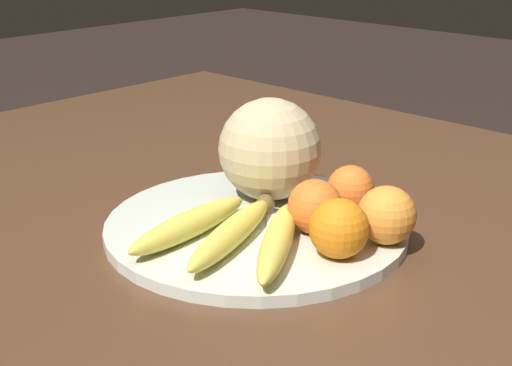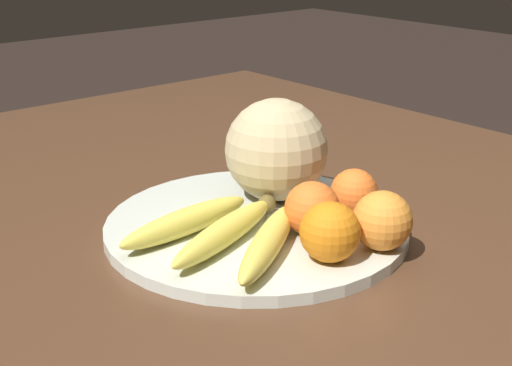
# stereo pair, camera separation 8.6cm
# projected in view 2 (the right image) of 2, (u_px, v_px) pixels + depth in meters

# --- Properties ---
(kitchen_table) EXTENTS (1.62, 1.15, 0.75)m
(kitchen_table) POSITION_uv_depth(u_px,v_px,m) (305.00, 293.00, 0.90)
(kitchen_table) COLOR #4C301E
(kitchen_table) RESTS_ON ground_plane
(fruit_bowl) EXTENTS (0.37, 0.37, 0.01)m
(fruit_bowl) POSITION_uv_depth(u_px,v_px,m) (256.00, 226.00, 0.88)
(fruit_bowl) COLOR beige
(fruit_bowl) RESTS_ON kitchen_table
(melon) EXTENTS (0.13, 0.13, 0.13)m
(melon) POSITION_uv_depth(u_px,v_px,m) (276.00, 150.00, 0.92)
(melon) COLOR tan
(melon) RESTS_ON fruit_bowl
(banana_bunch) EXTENTS (0.20, 0.23, 0.03)m
(banana_bunch) POSITION_uv_depth(u_px,v_px,m) (227.00, 231.00, 0.81)
(banana_bunch) COLOR brown
(banana_bunch) RESTS_ON fruit_bowl
(orange_front_left) EXTENTS (0.07, 0.07, 0.07)m
(orange_front_left) POSITION_uv_depth(u_px,v_px,m) (330.00, 232.00, 0.77)
(orange_front_left) COLOR orange
(orange_front_left) RESTS_ON fruit_bowl
(orange_front_right) EXTENTS (0.07, 0.07, 0.07)m
(orange_front_right) POSITION_uv_depth(u_px,v_px,m) (382.00, 221.00, 0.79)
(orange_front_right) COLOR orange
(orange_front_right) RESTS_ON fruit_bowl
(orange_mid_center) EXTENTS (0.07, 0.07, 0.07)m
(orange_mid_center) POSITION_uv_depth(u_px,v_px,m) (312.00, 209.00, 0.83)
(orange_mid_center) COLOR orange
(orange_mid_center) RESTS_ON fruit_bowl
(orange_back_left) EXTENTS (0.06, 0.06, 0.06)m
(orange_back_left) POSITION_uv_depth(u_px,v_px,m) (354.00, 192.00, 0.89)
(orange_back_left) COLOR orange
(orange_back_left) RESTS_ON fruit_bowl
(produce_tag) EXTENTS (0.07, 0.07, 0.00)m
(produce_tag) POSITION_uv_depth(u_px,v_px,m) (276.00, 224.00, 0.86)
(produce_tag) COLOR white
(produce_tag) RESTS_ON fruit_bowl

